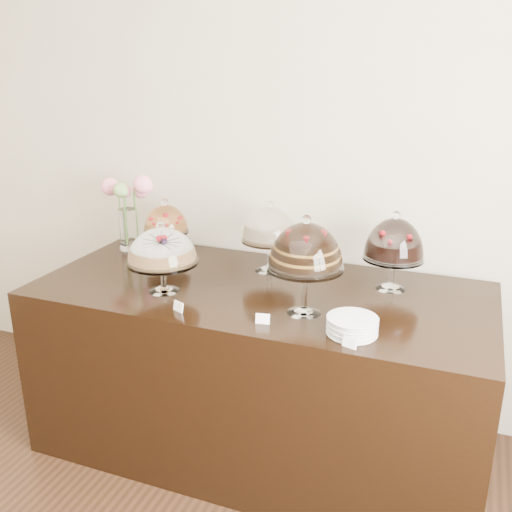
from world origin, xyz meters
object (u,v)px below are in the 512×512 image
(display_counter, at_px, (260,369))
(plate_stack, at_px, (352,326))
(cake_stand_choco_layer, at_px, (306,249))
(flower_vase, at_px, (129,205))
(cake_stand_fruit_tart, at_px, (166,222))
(cake_stand_sugar_sponge, at_px, (162,249))
(cake_stand_dark_choco, at_px, (394,242))
(cake_stand_cheesecake, at_px, (270,227))

(display_counter, height_order, plate_stack, plate_stack)
(cake_stand_choco_layer, relative_size, flower_vase, 1.00)
(cake_stand_choco_layer, distance_m, cake_stand_fruit_tart, 1.06)
(cake_stand_sugar_sponge, bearing_deg, cake_stand_dark_choco, 22.76)
(display_counter, xyz_separation_m, cake_stand_fruit_tart, (-0.66, 0.26, 0.65))
(flower_vase, bearing_deg, plate_stack, -23.58)
(cake_stand_sugar_sponge, height_order, cake_stand_fruit_tart, cake_stand_sugar_sponge)
(cake_stand_sugar_sponge, height_order, cake_stand_choco_layer, cake_stand_choco_layer)
(display_counter, bearing_deg, cake_stand_sugar_sponge, -154.25)
(cake_stand_fruit_tart, xyz_separation_m, plate_stack, (1.19, -0.60, -0.16))
(cake_stand_choco_layer, distance_m, cake_stand_cheesecake, 0.56)
(cake_stand_fruit_tart, distance_m, flower_vase, 0.27)
(cake_stand_cheesecake, xyz_separation_m, flower_vase, (-0.88, 0.05, 0.03))
(cake_stand_dark_choco, relative_size, flower_vase, 0.87)
(cake_stand_fruit_tart, height_order, flower_vase, flower_vase)
(display_counter, relative_size, flower_vase, 4.93)
(flower_vase, distance_m, plate_stack, 1.60)
(flower_vase, bearing_deg, display_counter, -17.99)
(cake_stand_sugar_sponge, relative_size, plate_stack, 1.72)
(cake_stand_cheesecake, relative_size, cake_stand_fruit_tart, 1.14)
(display_counter, relative_size, cake_stand_choco_layer, 4.94)
(cake_stand_cheesecake, distance_m, cake_stand_fruit_tart, 0.62)
(cake_stand_sugar_sponge, bearing_deg, display_counter, 25.75)
(cake_stand_sugar_sponge, distance_m, cake_stand_cheesecake, 0.59)
(cake_stand_choco_layer, height_order, cake_stand_dark_choco, cake_stand_choco_layer)
(cake_stand_cheesecake, bearing_deg, cake_stand_dark_choco, -2.03)
(display_counter, bearing_deg, flower_vase, 162.01)
(display_counter, bearing_deg, cake_stand_dark_choco, 20.58)
(cake_stand_cheesecake, distance_m, plate_stack, 0.83)
(cake_stand_dark_choco, height_order, cake_stand_fruit_tart, cake_stand_dark_choco)
(flower_vase, xyz_separation_m, plate_stack, (1.45, -0.63, -0.23))
(cake_stand_fruit_tart, relative_size, plate_stack, 1.64)
(display_counter, distance_m, plate_stack, 0.79)
(flower_vase, bearing_deg, cake_stand_sugar_sponge, -44.74)
(plate_stack, bearing_deg, display_counter, 147.71)
(cake_stand_cheesecake, bearing_deg, plate_stack, -45.66)
(cake_stand_cheesecake, distance_m, flower_vase, 0.88)
(cake_stand_choco_layer, bearing_deg, plate_stack, -28.41)
(display_counter, bearing_deg, cake_stand_cheesecake, 99.24)
(cake_stand_dark_choco, xyz_separation_m, flower_vase, (-1.52, 0.07, 0.03))
(cake_stand_sugar_sponge, xyz_separation_m, flower_vase, (-0.50, 0.50, 0.05))
(display_counter, bearing_deg, cake_stand_choco_layer, -35.33)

